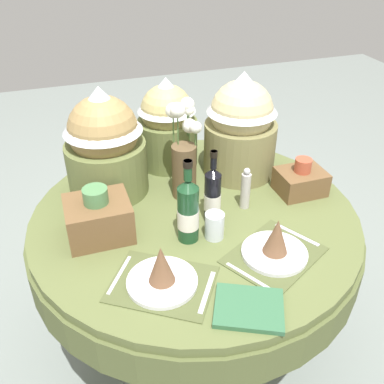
% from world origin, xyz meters
% --- Properties ---
extents(ground, '(8.00, 8.00, 0.00)m').
position_xyz_m(ground, '(0.00, 0.00, 0.00)').
color(ground, gray).
extents(dining_table, '(1.38, 1.38, 0.77)m').
position_xyz_m(dining_table, '(0.00, 0.00, 0.64)').
color(dining_table, '#5B6638').
rests_on(dining_table, ground).
extents(place_setting_left, '(0.43, 0.40, 0.16)m').
position_xyz_m(place_setting_left, '(-0.24, -0.36, 0.82)').
color(place_setting_left, '#4E562F').
rests_on(place_setting_left, dining_table).
extents(place_setting_right, '(0.42, 0.39, 0.16)m').
position_xyz_m(place_setting_right, '(0.19, -0.35, 0.82)').
color(place_setting_right, '#4E562F').
rests_on(place_setting_right, dining_table).
extents(flower_vase, '(0.14, 0.17, 0.42)m').
position_xyz_m(flower_vase, '(0.01, 0.15, 0.97)').
color(flower_vase, brown).
rests_on(flower_vase, dining_table).
extents(wine_bottle_left, '(0.08, 0.08, 0.34)m').
position_xyz_m(wine_bottle_left, '(-0.08, -0.15, 0.90)').
color(wine_bottle_left, '#194223').
rests_on(wine_bottle_left, dining_table).
extents(wine_bottle_centre, '(0.07, 0.07, 0.31)m').
position_xyz_m(wine_bottle_centre, '(0.05, -0.07, 0.89)').
color(wine_bottle_centre, black).
rests_on(wine_bottle_centre, dining_table).
extents(tumbler_mid, '(0.07, 0.07, 0.11)m').
position_xyz_m(tumbler_mid, '(0.02, -0.17, 0.82)').
color(tumbler_mid, silver).
rests_on(tumbler_mid, dining_table).
extents(pepper_mill, '(0.04, 0.04, 0.19)m').
position_xyz_m(pepper_mill, '(0.21, -0.03, 0.86)').
color(pepper_mill, '#B7B2AD').
rests_on(pepper_mill, dining_table).
extents(book_on_table, '(0.27, 0.25, 0.02)m').
position_xyz_m(book_on_table, '(-0.01, -0.55, 0.78)').
color(book_on_table, '#336642').
rests_on(book_on_table, dining_table).
extents(gift_tub_back_left, '(0.35, 0.35, 0.48)m').
position_xyz_m(gift_tub_back_left, '(-0.30, 0.28, 1.02)').
color(gift_tub_back_left, olive).
rests_on(gift_tub_back_left, dining_table).
extents(gift_tub_back_centre, '(0.29, 0.29, 0.43)m').
position_xyz_m(gift_tub_back_centre, '(0.01, 0.44, 1.00)').
color(gift_tub_back_centre, olive).
rests_on(gift_tub_back_centre, dining_table).
extents(gift_tub_back_right, '(0.33, 0.33, 0.49)m').
position_xyz_m(gift_tub_back_right, '(0.30, 0.25, 1.03)').
color(gift_tub_back_right, olive).
rests_on(gift_tub_back_right, dining_table).
extents(woven_basket_side_left, '(0.24, 0.21, 0.21)m').
position_xyz_m(woven_basket_side_left, '(-0.39, -0.02, 0.85)').
color(woven_basket_side_left, brown).
rests_on(woven_basket_side_left, dining_table).
extents(woven_basket_side_right, '(0.20, 0.16, 0.17)m').
position_xyz_m(woven_basket_side_right, '(0.49, -0.00, 0.83)').
color(woven_basket_side_right, brown).
rests_on(woven_basket_side_right, dining_table).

